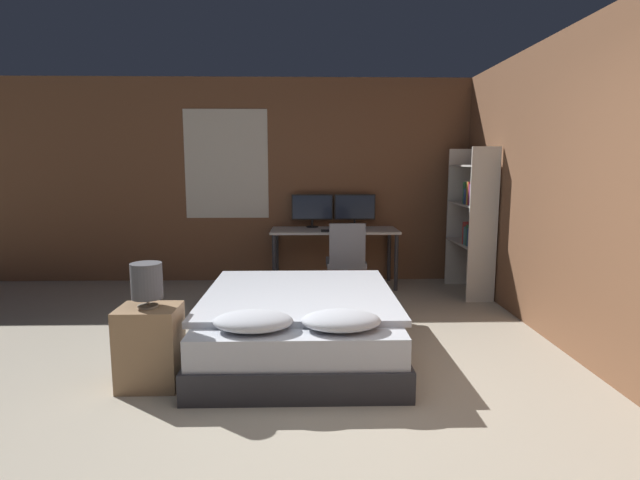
{
  "coord_description": "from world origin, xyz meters",
  "views": [
    {
      "loc": [
        -0.09,
        -2.74,
        1.56
      ],
      "look_at": [
        0.05,
        2.67,
        0.75
      ],
      "focal_mm": 28.0,
      "sensor_mm": 36.0,
      "label": 1
    }
  ],
  "objects_px": {
    "keyboard": "(335,231)",
    "bookshelf": "(474,214)",
    "computer_mouse": "(357,230)",
    "bedside_lamp": "(147,281)",
    "bed": "(299,323)",
    "desk": "(334,236)",
    "nightstand": "(150,347)",
    "monitor_right": "(355,208)",
    "monitor_left": "(312,208)",
    "office_chair": "(346,270)"
  },
  "relations": [
    {
      "from": "bedside_lamp",
      "to": "keyboard",
      "type": "bearing_deg",
      "value": 61.8
    },
    {
      "from": "bed",
      "to": "nightstand",
      "type": "height_order",
      "value": "nightstand"
    },
    {
      "from": "nightstand",
      "to": "monitor_left",
      "type": "relative_size",
      "value": 1.07
    },
    {
      "from": "monitor_left",
      "to": "bookshelf",
      "type": "distance_m",
      "value": 2.05
    },
    {
      "from": "bed",
      "to": "desk",
      "type": "distance_m",
      "value": 2.39
    },
    {
      "from": "nightstand",
      "to": "computer_mouse",
      "type": "xyz_separation_m",
      "value": [
        1.73,
        2.73,
        0.48
      ]
    },
    {
      "from": "bedside_lamp",
      "to": "bookshelf",
      "type": "xyz_separation_m",
      "value": [
        3.1,
        2.46,
        0.22
      ]
    },
    {
      "from": "bed",
      "to": "computer_mouse",
      "type": "height_order",
      "value": "computer_mouse"
    },
    {
      "from": "keyboard",
      "to": "computer_mouse",
      "type": "relative_size",
      "value": 5.05
    },
    {
      "from": "desk",
      "to": "monitor_left",
      "type": "bearing_deg",
      "value": 142.1
    },
    {
      "from": "bed",
      "to": "monitor_right",
      "type": "bearing_deg",
      "value": 74.57
    },
    {
      "from": "computer_mouse",
      "to": "bookshelf",
      "type": "xyz_separation_m",
      "value": [
        1.37,
        -0.27,
        0.22
      ]
    },
    {
      "from": "bed",
      "to": "keyboard",
      "type": "xyz_separation_m",
      "value": [
        0.42,
        2.1,
        0.51
      ]
    },
    {
      "from": "bedside_lamp",
      "to": "monitor_right",
      "type": "height_order",
      "value": "monitor_right"
    },
    {
      "from": "desk",
      "to": "office_chair",
      "type": "relative_size",
      "value": 1.75
    },
    {
      "from": "monitor_right",
      "to": "keyboard",
      "type": "distance_m",
      "value": 0.57
    },
    {
      "from": "desk",
      "to": "keyboard",
      "type": "distance_m",
      "value": 0.24
    },
    {
      "from": "desk",
      "to": "bookshelf",
      "type": "height_order",
      "value": "bookshelf"
    },
    {
      "from": "nightstand",
      "to": "monitor_right",
      "type": "bearing_deg",
      "value": 61.12
    },
    {
      "from": "bed",
      "to": "desk",
      "type": "relative_size",
      "value": 1.24
    },
    {
      "from": "monitor_right",
      "to": "keyboard",
      "type": "bearing_deg",
      "value": -122.92
    },
    {
      "from": "bedside_lamp",
      "to": "desk",
      "type": "distance_m",
      "value": 3.29
    },
    {
      "from": "desk",
      "to": "bed",
      "type": "bearing_deg",
      "value": -100.2
    },
    {
      "from": "desk",
      "to": "computer_mouse",
      "type": "bearing_deg",
      "value": -39.14
    },
    {
      "from": "bed",
      "to": "nightstand",
      "type": "distance_m",
      "value": 1.22
    },
    {
      "from": "nightstand",
      "to": "monitor_left",
      "type": "distance_m",
      "value": 3.46
    },
    {
      "from": "monitor_left",
      "to": "computer_mouse",
      "type": "bearing_deg",
      "value": -38.5
    },
    {
      "from": "monitor_left",
      "to": "bed",
      "type": "bearing_deg",
      "value": -93.02
    },
    {
      "from": "bed",
      "to": "computer_mouse",
      "type": "bearing_deg",
      "value": 71.96
    },
    {
      "from": "bed",
      "to": "monitor_left",
      "type": "distance_m",
      "value": 2.65
    },
    {
      "from": "monitor_left",
      "to": "nightstand",
      "type": "bearing_deg",
      "value": -110.45
    },
    {
      "from": "bed",
      "to": "keyboard",
      "type": "bearing_deg",
      "value": 78.77
    },
    {
      "from": "bedside_lamp",
      "to": "monitor_left",
      "type": "relative_size",
      "value": 0.58
    },
    {
      "from": "bedside_lamp",
      "to": "keyboard",
      "type": "height_order",
      "value": "bedside_lamp"
    },
    {
      "from": "bedside_lamp",
      "to": "office_chair",
      "type": "height_order",
      "value": "office_chair"
    },
    {
      "from": "nightstand",
      "to": "monitor_left",
      "type": "xyz_separation_m",
      "value": [
        1.18,
        3.17,
        0.71
      ]
    },
    {
      "from": "bed",
      "to": "bookshelf",
      "type": "xyz_separation_m",
      "value": [
        2.05,
        1.83,
        0.74
      ]
    },
    {
      "from": "keyboard",
      "to": "computer_mouse",
      "type": "height_order",
      "value": "computer_mouse"
    },
    {
      "from": "office_chair",
      "to": "bookshelf",
      "type": "height_order",
      "value": "bookshelf"
    },
    {
      "from": "bed",
      "to": "keyboard",
      "type": "distance_m",
      "value": 2.2
    },
    {
      "from": "monitor_right",
      "to": "keyboard",
      "type": "xyz_separation_m",
      "value": [
        -0.28,
        -0.44,
        -0.24
      ]
    },
    {
      "from": "bedside_lamp",
      "to": "nightstand",
      "type": "bearing_deg",
      "value": 0.0
    },
    {
      "from": "monitor_left",
      "to": "keyboard",
      "type": "height_order",
      "value": "monitor_left"
    },
    {
      "from": "keyboard",
      "to": "bookshelf",
      "type": "distance_m",
      "value": 1.68
    },
    {
      "from": "keyboard",
      "to": "desk",
      "type": "bearing_deg",
      "value": 90.0
    },
    {
      "from": "computer_mouse",
      "to": "office_chair",
      "type": "bearing_deg",
      "value": -107.98
    },
    {
      "from": "nightstand",
      "to": "monitor_right",
      "type": "distance_m",
      "value": 3.69
    },
    {
      "from": "desk",
      "to": "computer_mouse",
      "type": "relative_size",
      "value": 23.18
    },
    {
      "from": "bedside_lamp",
      "to": "monitor_left",
      "type": "bearing_deg",
      "value": 69.55
    },
    {
      "from": "bedside_lamp",
      "to": "office_chair",
      "type": "bearing_deg",
      "value": 54.75
    }
  ]
}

